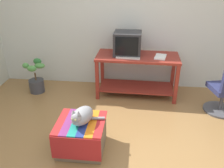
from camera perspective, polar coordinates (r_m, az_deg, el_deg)
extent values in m
plane|color=olive|center=(3.16, -0.98, -15.95)|extent=(14.00, 14.00, 0.00)
cube|color=silver|center=(4.46, 2.16, 15.58)|extent=(8.00, 0.10, 2.60)
cube|color=maroon|center=(4.13, -3.55, 0.81)|extent=(0.06, 0.06, 0.71)
cube|color=maroon|center=(4.11, 15.12, -0.23)|extent=(0.06, 0.06, 0.71)
cube|color=maroon|center=(4.59, 14.39, 2.70)|extent=(0.06, 0.06, 0.71)
cube|color=maroon|center=(4.61, -2.34, 3.63)|extent=(0.06, 0.06, 0.71)
cube|color=maroon|center=(4.40, 5.77, -0.70)|extent=(1.32, 0.55, 0.02)
cube|color=maroon|center=(4.16, 6.13, 6.53)|extent=(1.43, 0.64, 0.04)
cube|color=#28282B|center=(4.19, 3.66, 7.20)|extent=(0.33, 0.28, 0.02)
cube|color=#28282B|center=(4.14, 3.74, 9.67)|extent=(0.47, 0.40, 0.40)
cube|color=black|center=(3.94, 3.53, 8.98)|extent=(0.38, 0.02, 0.31)
cube|color=beige|center=(4.03, 3.89, 6.42)|extent=(0.41, 0.18, 0.02)
cube|color=white|center=(4.12, 11.52, 6.41)|extent=(0.23, 0.31, 0.02)
cube|color=#7A664C|center=(3.12, -7.32, -12.19)|extent=(0.57, 0.53, 0.39)
cube|color=#AD2323|center=(2.88, -8.68, -15.16)|extent=(0.59, 0.01, 0.31)
cube|color=#AD2323|center=(3.06, -12.12, -8.72)|extent=(0.10, 0.58, 0.02)
cube|color=#7A2D6B|center=(3.03, -10.32, -8.89)|extent=(0.10, 0.58, 0.02)
cube|color=#1E897A|center=(3.01, -8.48, -9.05)|extent=(0.10, 0.58, 0.02)
cube|color=navy|center=(2.99, -6.61, -9.20)|extent=(0.10, 0.58, 0.02)
cube|color=orange|center=(2.97, -4.71, -9.35)|extent=(0.10, 0.58, 0.02)
cube|color=#AD2323|center=(2.95, -2.79, -9.48)|extent=(0.10, 0.58, 0.02)
ellipsoid|color=gray|center=(2.93, -7.10, -7.52)|extent=(0.32, 0.41, 0.19)
sphere|color=gray|center=(2.81, -8.54, -7.99)|extent=(0.12, 0.12, 0.12)
cylinder|color=gray|center=(3.00, -4.49, -8.18)|extent=(0.29, 0.07, 0.04)
cone|color=gray|center=(2.78, -9.24, -6.56)|extent=(0.05, 0.05, 0.06)
cone|color=gray|center=(2.75, -8.04, -6.89)|extent=(0.05, 0.05, 0.06)
sphere|color=#C6D151|center=(2.78, -9.53, -8.29)|extent=(0.02, 0.02, 0.02)
sphere|color=#C6D151|center=(2.76, -8.76, -8.51)|extent=(0.02, 0.02, 0.02)
cylinder|color=#3D3D42|center=(4.68, -17.54, -0.41)|extent=(0.27, 0.27, 0.24)
cylinder|color=brown|center=(4.60, -17.86, 1.72)|extent=(0.03, 0.03, 0.14)
ellipsoid|color=#4C8E42|center=(4.47, -16.94, 4.21)|extent=(0.19, 0.13, 0.09)
ellipsoid|color=#2D7033|center=(4.57, -17.43, 5.20)|extent=(0.15, 0.09, 0.12)
ellipsoid|color=#4C8E42|center=(4.64, -18.67, 3.45)|extent=(0.16, 0.10, 0.11)
ellipsoid|color=#4C8E42|center=(4.49, -19.93, 4.15)|extent=(0.12, 0.09, 0.10)
ellipsoid|color=#4C8E42|center=(4.38, -18.65, 3.52)|extent=(0.16, 0.10, 0.11)
cylinder|color=#4C4C51|center=(4.31, 24.32, -5.62)|extent=(0.52, 0.52, 0.03)
cylinder|color=#4C4C51|center=(4.23, 24.78, -3.48)|extent=(0.05, 0.05, 0.34)
cube|color=navy|center=(4.13, 25.31, -0.94)|extent=(0.50, 0.50, 0.08)
cylinder|color=#2351B2|center=(4.19, 12.38, 6.52)|extent=(0.05, 0.14, 0.01)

